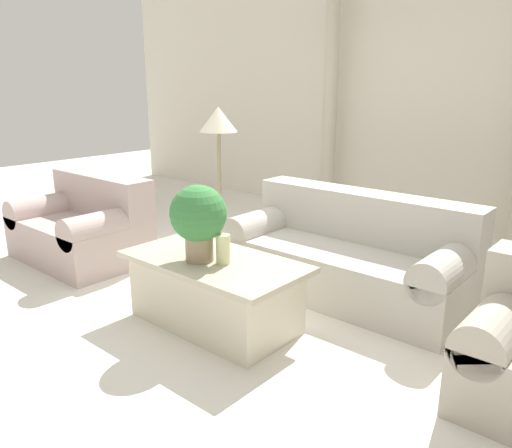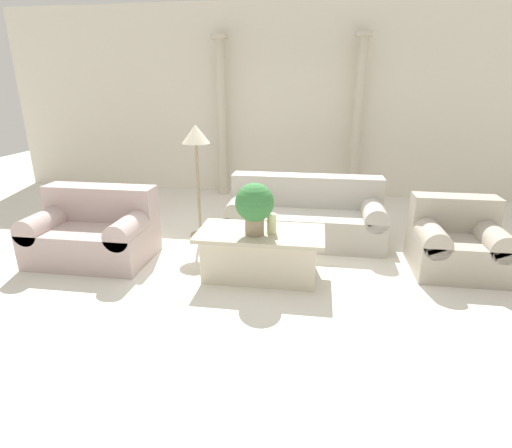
{
  "view_description": "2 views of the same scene",
  "coord_description": "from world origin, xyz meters",
  "px_view_note": "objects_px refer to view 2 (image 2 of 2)",
  "views": [
    {
      "loc": [
        2.45,
        -2.75,
        1.64
      ],
      "look_at": [
        0.26,
        -0.21,
        0.69
      ],
      "focal_mm": 35.0,
      "sensor_mm": 36.0,
      "label": 1
    },
    {
      "loc": [
        0.67,
        -4.26,
        1.89
      ],
      "look_at": [
        0.06,
        -0.32,
        0.49
      ],
      "focal_mm": 28.0,
      "sensor_mm": 36.0,
      "label": 2
    }
  ],
  "objects_px": {
    "coffee_table": "(261,253)",
    "armchair": "(456,241)",
    "loveseat": "(94,231)",
    "potted_plant": "(255,205)",
    "floor_lamp": "(196,144)",
    "sofa_long": "(305,216)"
  },
  "relations": [
    {
      "from": "coffee_table",
      "to": "armchair",
      "type": "relative_size",
      "value": 1.45
    },
    {
      "from": "loveseat",
      "to": "potted_plant",
      "type": "distance_m",
      "value": 1.95
    },
    {
      "from": "potted_plant",
      "to": "floor_lamp",
      "type": "relative_size",
      "value": 0.36
    },
    {
      "from": "sofa_long",
      "to": "potted_plant",
      "type": "bearing_deg",
      "value": -111.31
    },
    {
      "from": "loveseat",
      "to": "potted_plant",
      "type": "relative_size",
      "value": 2.49
    },
    {
      "from": "floor_lamp",
      "to": "armchair",
      "type": "height_order",
      "value": "floor_lamp"
    },
    {
      "from": "armchair",
      "to": "loveseat",
      "type": "bearing_deg",
      "value": -175.75
    },
    {
      "from": "loveseat",
      "to": "coffee_table",
      "type": "relative_size",
      "value": 1.0
    },
    {
      "from": "coffee_table",
      "to": "potted_plant",
      "type": "bearing_deg",
      "value": -121.86
    },
    {
      "from": "loveseat",
      "to": "coffee_table",
      "type": "xyz_separation_m",
      "value": [
        1.93,
        -0.16,
        -0.08
      ]
    },
    {
      "from": "floor_lamp",
      "to": "coffee_table",
      "type": "bearing_deg",
      "value": -47.02
    },
    {
      "from": "potted_plant",
      "to": "floor_lamp",
      "type": "height_order",
      "value": "floor_lamp"
    },
    {
      "from": "loveseat",
      "to": "armchair",
      "type": "height_order",
      "value": "loveseat"
    },
    {
      "from": "floor_lamp",
      "to": "armchair",
      "type": "xyz_separation_m",
      "value": [
        2.98,
        -0.57,
        -0.88
      ]
    },
    {
      "from": "floor_lamp",
      "to": "armchair",
      "type": "bearing_deg",
      "value": -10.74
    },
    {
      "from": "coffee_table",
      "to": "armchair",
      "type": "bearing_deg",
      "value": 12.61
    },
    {
      "from": "loveseat",
      "to": "coffee_table",
      "type": "height_order",
      "value": "loveseat"
    },
    {
      "from": "loveseat",
      "to": "armchair",
      "type": "xyz_separation_m",
      "value": [
        3.96,
        0.29,
        -0.01
      ]
    },
    {
      "from": "floor_lamp",
      "to": "sofa_long",
      "type": "bearing_deg",
      "value": 3.34
    },
    {
      "from": "loveseat",
      "to": "floor_lamp",
      "type": "distance_m",
      "value": 1.57
    },
    {
      "from": "sofa_long",
      "to": "potted_plant",
      "type": "xyz_separation_m",
      "value": [
        -0.46,
        -1.18,
        0.47
      ]
    },
    {
      "from": "sofa_long",
      "to": "loveseat",
      "type": "height_order",
      "value": "same"
    }
  ]
}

